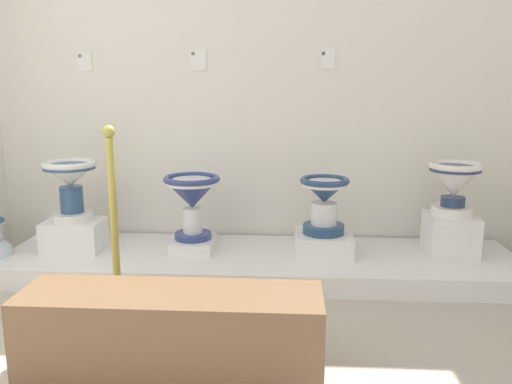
% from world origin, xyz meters
% --- Properties ---
extents(wall_back, '(4.12, 0.06, 3.16)m').
position_xyz_m(wall_back, '(1.96, 2.66, 1.58)').
color(wall_back, white).
rests_on(wall_back, ground_plane).
extents(display_platform, '(3.42, 0.85, 0.14)m').
position_xyz_m(display_platform, '(1.96, 2.19, 0.07)').
color(display_platform, white).
rests_on(display_platform, ground_plane).
extents(plinth_block_slender_white, '(0.39, 0.29, 0.21)m').
position_xyz_m(plinth_block_slender_white, '(0.70, 2.17, 0.24)').
color(plinth_block_slender_white, white).
rests_on(plinth_block_slender_white, display_platform).
extents(antique_toilet_slender_white, '(0.36, 0.36, 0.41)m').
position_xyz_m(antique_toilet_slender_white, '(0.70, 2.17, 0.63)').
color(antique_toilet_slender_white, white).
rests_on(antique_toilet_slender_white, plinth_block_slender_white).
extents(plinth_block_broad_patterned, '(0.28, 0.33, 0.08)m').
position_xyz_m(plinth_block_broad_patterned, '(1.51, 2.24, 0.18)').
color(plinth_block_broad_patterned, white).
rests_on(plinth_block_broad_patterned, display_platform).
extents(antique_toilet_broad_patterned, '(0.38, 0.38, 0.43)m').
position_xyz_m(antique_toilet_broad_patterned, '(1.51, 2.24, 0.52)').
color(antique_toilet_broad_patterned, navy).
rests_on(antique_toilet_broad_patterned, plinth_block_broad_patterned).
extents(plinth_block_rightmost, '(0.38, 0.35, 0.14)m').
position_xyz_m(plinth_block_rightmost, '(2.39, 2.20, 0.21)').
color(plinth_block_rightmost, white).
rests_on(plinth_block_rightmost, display_platform).
extents(antique_toilet_rightmost, '(0.32, 0.32, 0.38)m').
position_xyz_m(antique_toilet_rightmost, '(2.39, 2.20, 0.52)').
color(antique_toilet_rightmost, navy).
rests_on(antique_toilet_rightmost, plinth_block_rightmost).
extents(plinth_block_leftmost, '(0.31, 0.33, 0.27)m').
position_xyz_m(plinth_block_leftmost, '(3.24, 2.27, 0.27)').
color(plinth_block_leftmost, white).
rests_on(plinth_block_leftmost, display_platform).
extents(antique_toilet_leftmost, '(0.34, 0.34, 0.35)m').
position_xyz_m(antique_toilet_leftmost, '(3.24, 2.27, 0.62)').
color(antique_toilet_leftmost, white).
rests_on(antique_toilet_leftmost, plinth_block_leftmost).
extents(info_placard_first, '(0.10, 0.01, 0.14)m').
position_xyz_m(info_placard_first, '(0.67, 2.63, 1.42)').
color(info_placard_first, white).
extents(info_placard_second, '(0.11, 0.01, 0.15)m').
position_xyz_m(info_placard_second, '(1.50, 2.63, 1.42)').
color(info_placard_second, white).
extents(info_placard_third, '(0.10, 0.01, 0.14)m').
position_xyz_m(info_placard_third, '(2.42, 2.63, 1.43)').
color(info_placard_third, white).
extents(stanchion_post_near_left, '(0.27, 0.27, 1.06)m').
position_xyz_m(stanchion_post_near_left, '(1.25, 1.39, 0.31)').
color(stanchion_post_near_left, '#B3A546').
rests_on(stanchion_post_near_left, ground_plane).
extents(museum_bench, '(1.28, 0.36, 0.40)m').
position_xyz_m(museum_bench, '(1.66, 0.86, 0.20)').
color(museum_bench, brown).
rests_on(museum_bench, ground_plane).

